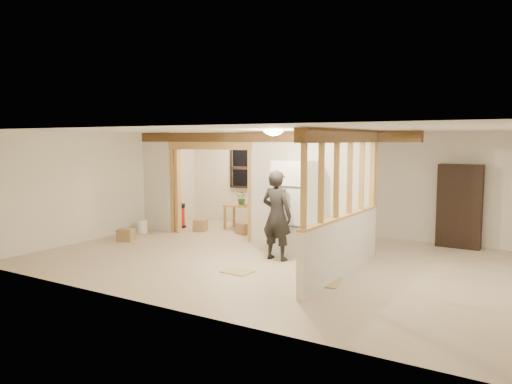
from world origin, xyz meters
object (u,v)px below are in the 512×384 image
Objects in this scene: refrigerator at (296,207)px; bookshelf at (459,206)px; woman at (277,215)px; shop_vac at (177,215)px; work_table at (244,217)px.

bookshelf is (2.76, 2.27, -0.05)m from refrigerator.
woman is 4.40m from shop_vac.
bookshelf is (6.80, 1.30, 0.58)m from shop_vac.
shop_vac is 6.95m from bookshelf.
bookshelf is at bearing 39.40° from refrigerator.
shop_vac is at bearing -19.88° from woman.
refrigerator is at bearing -88.98° from woman.
shop_vac is at bearing -167.11° from work_table.
shop_vac is 0.36× the size of bookshelf.
refrigerator reaches higher than woman.
woman is 1.69× the size of work_table.
woman reaches higher than shop_vac.
shop_vac is at bearing -169.15° from bookshelf.
woman is 3.40m from work_table.
bookshelf is at bearing -129.24° from woman.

